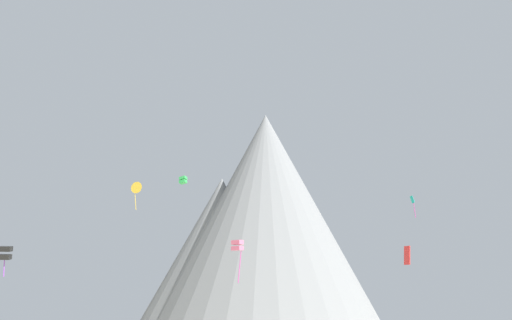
% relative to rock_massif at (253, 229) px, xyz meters
% --- Properties ---
extents(rock_massif, '(68.31, 60.68, 52.75)m').
position_rel_rock_massif_xyz_m(rock_massif, '(0.00, 0.00, 0.00)').
color(rock_massif, slate).
rests_on(rock_massif, ground_plane).
extents(kite_green_mid, '(1.12, 1.07, 1.05)m').
position_rel_rock_massif_xyz_m(kite_green_mid, '(-5.93, -57.59, -2.56)').
color(kite_green_mid, green).
extents(kite_red_low, '(0.42, 1.06, 1.61)m').
position_rel_rock_massif_xyz_m(kite_red_low, '(18.30, -84.83, -16.25)').
color(kite_red_low, red).
extents(kite_teal_mid, '(0.64, 0.59, 3.39)m').
position_rel_rock_massif_xyz_m(kite_teal_mid, '(27.58, -46.22, -3.71)').
color(kite_teal_mid, teal).
extents(kite_black_low, '(1.31, 1.36, 2.98)m').
position_rel_rock_massif_xyz_m(kite_black_low, '(-18.62, -79.46, -15.14)').
color(kite_black_low, black).
extents(kite_rainbow_low, '(1.47, 1.49, 5.00)m').
position_rel_rock_massif_xyz_m(kite_rainbow_low, '(2.52, -66.35, -12.85)').
color(kite_rainbow_low, '#E5668C').
extents(kite_gold_mid, '(1.69, 0.57, 4.03)m').
position_rel_rock_massif_xyz_m(kite_gold_mid, '(-12.83, -55.98, -3.21)').
color(kite_gold_mid, gold).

